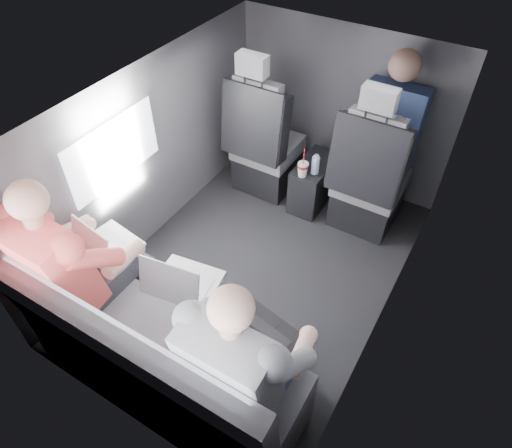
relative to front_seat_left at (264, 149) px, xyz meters
The scene contains 20 objects.
floor 1.03m from the front_seat_left, 61.81° to the right, with size 2.60×2.60×0.00m, color black.
ceiling 1.34m from the front_seat_left, 61.81° to the right, with size 2.60×2.60×0.00m, color #B2B2AD.
panel_left 0.99m from the front_seat_left, 118.19° to the right, with size 0.02×2.60×1.35m, color #56565B.
panel_right 1.61m from the front_seat_left, 31.88° to the right, with size 0.02×2.60×1.35m, color #56565B.
panel_front 0.70m from the front_seat_left, 45.65° to the left, with size 1.80×0.02×1.35m, color #56565B.
panel_back 2.20m from the front_seat_left, 78.12° to the right, with size 1.80×0.02×1.35m, color #56565B.
side_window 1.32m from the front_seat_left, 110.67° to the right, with size 0.02×0.75×0.42m, color white.
seatbelt 1.00m from the front_seat_left, 10.68° to the right, with size 0.05×0.01×0.65m, color black.
front_seat_left is the anchor object (origin of this frame).
front_seat_right 0.90m from the front_seat_left, ahead, with size 0.52×0.58×1.26m.
center_console 0.49m from the front_seat_left, ahead, with size 0.24×0.48×0.41m.
rear_bench 1.96m from the front_seat_left, 76.69° to the right, with size 1.60×0.57×0.92m.
soda_cup 0.46m from the front_seat_left, 20.23° to the right, with size 0.08×0.08×0.25m.
water_bottle 0.51m from the front_seat_left, ahead, with size 0.06×0.06×0.17m.
laptop_white 1.62m from the front_seat_left, 95.34° to the right, with size 0.36×0.35×0.24m.
laptop_silver 1.65m from the front_seat_left, 75.63° to the right, with size 0.38×0.36×0.25m.
laptop_black 1.93m from the front_seat_left, 61.08° to the right, with size 0.40×0.38×0.26m.
passenger_rear_left 1.83m from the front_seat_left, 94.60° to the right, with size 0.55×0.66×1.30m.
passenger_rear_right 2.06m from the front_seat_left, 62.05° to the right, with size 0.52×0.64×1.26m.
passenger_front_right 1.01m from the front_seat_left, 15.85° to the left, with size 0.43×0.43×0.91m.
Camera 1 is at (1.10, -1.87, 2.56)m, focal length 32.00 mm.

